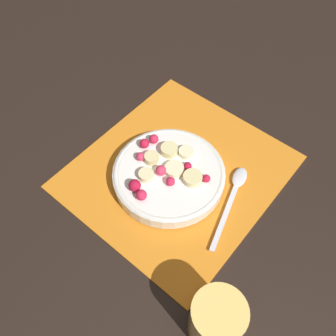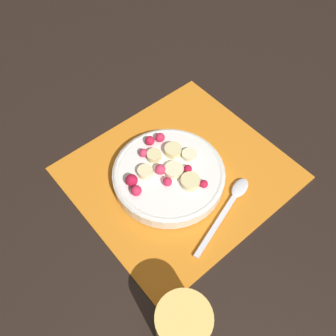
# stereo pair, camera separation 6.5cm
# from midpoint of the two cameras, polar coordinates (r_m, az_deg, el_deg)

# --- Properties ---
(ground_plane) EXTENTS (3.00, 3.00, 0.00)m
(ground_plane) POSITION_cam_midpoint_polar(r_m,az_deg,el_deg) (0.69, -1.22, -0.81)
(ground_plane) COLOR black
(placemat) EXTENTS (0.37, 0.34, 0.01)m
(placemat) POSITION_cam_midpoint_polar(r_m,az_deg,el_deg) (0.69, -1.22, -0.67)
(placemat) COLOR orange
(placemat) RESTS_ON ground_plane
(fruit_bowl) EXTENTS (0.20, 0.20, 0.05)m
(fruit_bowl) POSITION_cam_midpoint_polar(r_m,az_deg,el_deg) (0.67, -2.84, -1.00)
(fruit_bowl) COLOR silver
(fruit_bowl) RESTS_ON placemat
(spoon) EXTENTS (0.17, 0.07, 0.01)m
(spoon) POSITION_cam_midpoint_polar(r_m,az_deg,el_deg) (0.67, 7.37, -3.65)
(spoon) COLOR silver
(spoon) RESTS_ON placemat
(drinking_glass) EXTENTS (0.07, 0.07, 0.09)m
(drinking_glass) POSITION_cam_midpoint_polar(r_m,az_deg,el_deg) (0.54, 3.73, -22.42)
(drinking_glass) COLOR #F4CC66
(drinking_glass) RESTS_ON ground_plane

